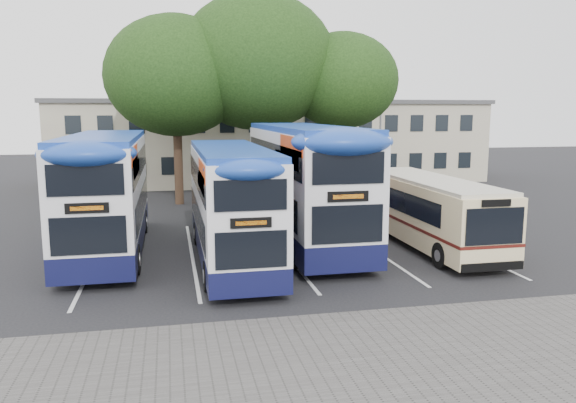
# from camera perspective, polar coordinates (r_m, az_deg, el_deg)

# --- Properties ---
(ground) EXTENTS (120.00, 120.00, 0.00)m
(ground) POSITION_cam_1_polar(r_m,az_deg,el_deg) (18.53, 14.24, -7.99)
(ground) COLOR black
(ground) RESTS_ON ground
(paving_strip) EXTENTS (40.00, 6.00, 0.01)m
(paving_strip) POSITION_cam_1_polar(r_m,az_deg,el_deg) (13.49, 16.00, -14.67)
(paving_strip) COLOR #595654
(paving_strip) RESTS_ON ground
(bay_lines) EXTENTS (14.12, 11.00, 0.01)m
(bay_lines) POSITION_cam_1_polar(r_m,az_deg,el_deg) (21.93, -0.51, -5.01)
(bay_lines) COLOR silver
(bay_lines) RESTS_ON ground
(depot_building) EXTENTS (32.40, 8.40, 6.20)m
(depot_building) POSITION_cam_1_polar(r_m,az_deg,el_deg) (43.62, -1.46, 6.24)
(depot_building) COLOR #BBAC97
(depot_building) RESTS_ON ground
(lamp_post) EXTENTS (0.25, 1.05, 9.06)m
(lamp_post) POSITION_cam_1_polar(r_m,az_deg,el_deg) (38.44, 9.42, 8.61)
(lamp_post) COLOR gray
(lamp_post) RESTS_ON ground
(tree_left) EXTENTS (8.01, 8.01, 10.75)m
(tree_left) POSITION_cam_1_polar(r_m,az_deg,el_deg) (33.13, -11.34, 12.38)
(tree_left) COLOR black
(tree_left) RESTS_ON ground
(tree_mid) EXTENTS (9.28, 9.28, 12.15)m
(tree_mid) POSITION_cam_1_polar(r_m,az_deg,el_deg) (33.75, -3.20, 13.94)
(tree_mid) COLOR black
(tree_mid) RESTS_ON ground
(tree_right) EXTENTS (6.65, 6.65, 9.98)m
(tree_right) POSITION_cam_1_polar(r_m,az_deg,el_deg) (34.06, 5.52, 12.08)
(tree_right) COLOR black
(tree_right) RESTS_ON ground
(bus_dd_left) EXTENTS (2.62, 10.79, 4.50)m
(bus_dd_left) POSITION_cam_1_polar(r_m,az_deg,el_deg) (22.58, -17.93, 1.34)
(bus_dd_left) COLOR #0F1138
(bus_dd_left) RESTS_ON ground
(bus_dd_mid) EXTENTS (2.41, 9.93, 4.14)m
(bus_dd_mid) POSITION_cam_1_polar(r_m,az_deg,el_deg) (20.08, -5.83, 0.25)
(bus_dd_mid) COLOR #0F1138
(bus_dd_mid) RESTS_ON ground
(bus_dd_right) EXTENTS (2.79, 11.52, 4.80)m
(bus_dd_right) POSITION_cam_1_polar(r_m,az_deg,el_deg) (22.90, 1.61, 2.31)
(bus_dd_right) COLOR #0F1138
(bus_dd_right) RESTS_ON ground
(bus_single) EXTENTS (2.35, 9.24, 2.75)m
(bus_single) POSITION_cam_1_polar(r_m,az_deg,el_deg) (23.15, 14.08, -0.60)
(bus_single) COLOR beige
(bus_single) RESTS_ON ground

